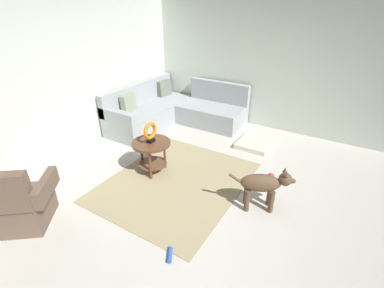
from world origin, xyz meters
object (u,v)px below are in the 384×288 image
at_px(sectional_couch, 173,111).
at_px(side_table, 152,149).
at_px(dog, 264,185).
at_px(dog_bed_mat, 256,142).
at_px(dog_toy_ball, 271,176).
at_px(dog_toy_rope, 170,255).
at_px(torus_sculpture, 150,132).
at_px(armchair, 18,204).

distance_m(sectional_couch, side_table, 1.98).
bearing_deg(dog, dog_bed_mat, 175.06).
height_order(dog_toy_ball, dog_toy_rope, dog_toy_ball).
xyz_separation_m(sectional_couch, side_table, (-1.79, -0.84, 0.13)).
bearing_deg(dog_toy_ball, torus_sculpture, 114.33).
distance_m(dog_bed_mat, dog_toy_rope, 3.02).
xyz_separation_m(dog, dog_toy_rope, (-1.29, 0.58, -0.35)).
bearing_deg(dog_bed_mat, armchair, 154.11).
bearing_deg(dog_toy_rope, dog_toy_ball, -13.91).
xyz_separation_m(armchair, dog, (1.83, -2.41, 0.05)).
distance_m(armchair, dog_bed_mat, 3.97).
bearing_deg(dog_bed_mat, dog, -158.44).
relative_size(sectional_couch, armchair, 2.25).
height_order(sectional_couch, side_table, sectional_couch).
xyz_separation_m(sectional_couch, torus_sculpture, (-1.79, -0.84, 0.42)).
distance_m(sectional_couch, dog_toy_ball, 2.75).
relative_size(torus_sculpture, dog_bed_mat, 0.41).
bearing_deg(dog_toy_ball, dog_bed_mat, 30.55).
distance_m(armchair, side_table, 1.88).
xyz_separation_m(dog_bed_mat, dog_toy_ball, (-1.02, -0.60, 0.01)).
xyz_separation_m(torus_sculpture, dog_toy_ball, (0.77, -1.70, -0.66)).
height_order(dog, dog_toy_ball, dog).
xyz_separation_m(sectional_couch, dog_toy_ball, (-1.02, -2.54, -0.24)).
distance_m(dog_bed_mat, dog_toy_ball, 1.18).
bearing_deg(side_table, sectional_couch, 25.01).
bearing_deg(armchair, dog_bed_mat, 26.30).
bearing_deg(armchair, side_table, 32.85).
bearing_deg(side_table, torus_sculpture, -110.56).
xyz_separation_m(sectional_couch, armchair, (-3.57, -0.21, 0.03)).
bearing_deg(sectional_couch, dog, -123.47).
bearing_deg(sectional_couch, dog_toy_ball, -111.88).
bearing_deg(sectional_couch, side_table, -154.99).
bearing_deg(dog_toy_rope, side_table, 44.40).
distance_m(torus_sculpture, dog_bed_mat, 2.20).
relative_size(armchair, dog_bed_mat, 1.25).
distance_m(side_table, torus_sculpture, 0.29).
bearing_deg(dog_bed_mat, dog_toy_rope, -178.06).
height_order(dog_bed_mat, dog_toy_rope, dog_bed_mat).
relative_size(side_table, dog, 0.77).
bearing_deg(dog, dog_toy_ball, 160.24).
bearing_deg(dog_toy_rope, torus_sculpture, 44.40).
bearing_deg(dog, dog_toy_rope, -50.75).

